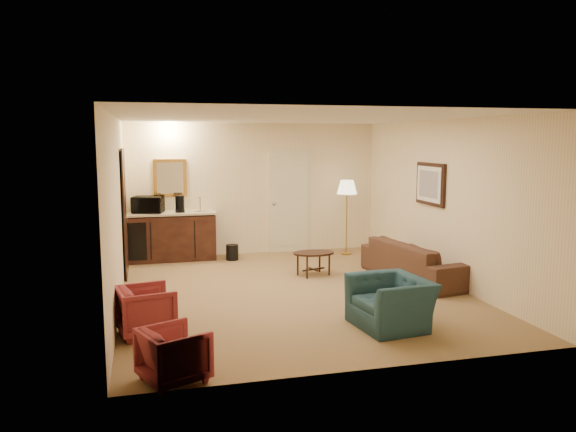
% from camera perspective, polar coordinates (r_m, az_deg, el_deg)
% --- Properties ---
extents(ground, '(6.00, 6.00, 0.00)m').
position_cam_1_polar(ground, '(8.58, 0.46, -7.65)').
color(ground, olive).
rests_on(ground, ground).
extents(room_walls, '(5.02, 6.01, 2.61)m').
position_cam_1_polar(room_walls, '(9.01, -1.37, 4.18)').
color(room_walls, '#FBEBBC').
rests_on(room_walls, ground).
extents(wetbar_cabinet, '(1.64, 0.58, 0.92)m').
position_cam_1_polar(wetbar_cabinet, '(10.88, -11.67, -2.01)').
color(wetbar_cabinet, '#3E2113').
rests_on(wetbar_cabinet, ground).
extents(sofa, '(0.94, 2.20, 0.83)m').
position_cam_1_polar(sofa, '(9.43, 12.91, -3.83)').
color(sofa, black).
rests_on(sofa, ground).
extents(teal_armchair, '(0.72, 1.00, 0.82)m').
position_cam_1_polar(teal_armchair, '(7.03, 10.42, -7.81)').
color(teal_armchair, '#1B3944').
rests_on(teal_armchair, ground).
extents(rose_chair_near, '(0.69, 0.72, 0.64)m').
position_cam_1_polar(rose_chair_near, '(6.90, -14.22, -9.04)').
color(rose_chair_near, maroon).
rests_on(rose_chair_near, ground).
extents(rose_chair_far, '(0.71, 0.73, 0.58)m').
position_cam_1_polar(rose_chair_far, '(5.57, -11.52, -13.38)').
color(rose_chair_far, maroon).
rests_on(rose_chair_far, ground).
extents(coffee_table, '(0.81, 0.66, 0.40)m').
position_cam_1_polar(coffee_table, '(9.52, 2.61, -4.86)').
color(coffee_table, black).
rests_on(coffee_table, ground).
extents(floor_lamp, '(0.45, 0.45, 1.49)m').
position_cam_1_polar(floor_lamp, '(11.19, 5.97, -0.13)').
color(floor_lamp, '#B18E3B').
rests_on(floor_lamp, ground).
extents(waste_bin, '(0.26, 0.26, 0.29)m').
position_cam_1_polar(waste_bin, '(10.77, -5.69, -3.69)').
color(waste_bin, black).
rests_on(waste_bin, ground).
extents(microwave, '(0.62, 0.44, 0.38)m').
position_cam_1_polar(microwave, '(10.80, -14.05, 1.31)').
color(microwave, black).
rests_on(microwave, wetbar_cabinet).
extents(coffee_maker, '(0.21, 0.21, 0.32)m').
position_cam_1_polar(coffee_maker, '(10.74, -10.94, 1.21)').
color(coffee_maker, black).
rests_on(coffee_maker, wetbar_cabinet).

